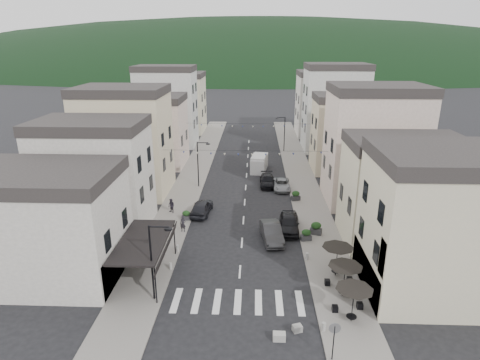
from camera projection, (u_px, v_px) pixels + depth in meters
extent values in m
plane|color=black|center=(237.00, 320.00, 27.21)|extent=(700.00, 700.00, 0.00)
cube|color=slate|center=(195.00, 172.00, 57.66)|extent=(4.00, 76.00, 0.12)
cube|color=slate|center=(299.00, 173.00, 57.13)|extent=(4.00, 76.00, 0.12)
ellipsoid|color=black|center=(254.00, 66.00, 310.43)|extent=(640.00, 360.00, 70.00)
cube|color=#ADA89F|center=(41.00, 230.00, 31.16)|extent=(12.00, 8.00, 8.00)
cube|color=beige|center=(440.00, 231.00, 28.83)|extent=(10.00, 8.00, 10.00)
cube|color=black|center=(143.00, 241.00, 31.14)|extent=(3.60, 7.50, 0.15)
cube|color=black|center=(166.00, 247.00, 31.24)|extent=(0.34, 7.50, 0.99)
cylinder|color=black|center=(156.00, 285.00, 28.30)|extent=(0.10, 0.10, 3.20)
cylinder|color=black|center=(175.00, 239.00, 34.91)|extent=(0.10, 0.10, 3.20)
cube|color=#ADA89F|center=(95.00, 180.00, 39.30)|extent=(10.00, 7.00, 10.00)
cube|color=#262323|center=(89.00, 125.00, 37.49)|extent=(10.20, 7.14, 1.00)
cube|color=#C7B895|center=(126.00, 145.00, 48.41)|extent=(10.00, 8.00, 12.00)
cube|color=#262323|center=(120.00, 91.00, 46.28)|extent=(10.20, 8.16, 1.00)
cube|color=#B9A296|center=(151.00, 134.00, 60.15)|extent=(10.00, 8.00, 9.50)
cube|color=#262323|center=(148.00, 98.00, 58.43)|extent=(10.20, 8.16, 1.00)
cube|color=#A8A9A4|center=(167.00, 109.00, 70.90)|extent=(10.00, 7.00, 13.00)
cube|color=#262323|center=(165.00, 68.00, 68.61)|extent=(10.20, 7.14, 1.00)
cube|color=beige|center=(180.00, 105.00, 82.56)|extent=(10.00, 9.00, 11.00)
cube|color=#262323|center=(178.00, 75.00, 80.59)|extent=(10.20, 9.18, 1.00)
cube|color=beige|center=(401.00, 196.00, 36.55)|extent=(10.00, 7.00, 9.00)
cube|color=#262323|center=(408.00, 143.00, 34.91)|extent=(10.20, 7.14, 1.00)
cube|color=#B9A296|center=(373.00, 150.00, 45.42)|extent=(10.00, 8.00, 12.50)
cube|color=#262323|center=(380.00, 89.00, 43.20)|extent=(10.20, 8.16, 1.00)
cube|color=#C7B895|center=(349.00, 137.00, 57.16)|extent=(10.00, 7.00, 10.00)
cube|color=#262323|center=(352.00, 98.00, 55.35)|extent=(10.20, 7.14, 1.00)
cube|color=#A8A9A4|center=(334.00, 111.00, 67.91)|extent=(10.00, 8.00, 13.50)
cube|color=#262323|center=(337.00, 66.00, 65.53)|extent=(10.20, 8.16, 1.00)
cube|color=#ADA89F|center=(323.00, 106.00, 79.57)|extent=(10.00, 9.00, 11.50)
cube|color=#262323|center=(325.00, 73.00, 77.52)|extent=(10.20, 9.18, 1.00)
cylinder|color=black|center=(353.00, 307.00, 26.52)|extent=(0.06, 0.06, 2.30)
cone|color=black|center=(354.00, 292.00, 26.16)|extent=(2.50, 2.50, 0.55)
cylinder|color=black|center=(351.00, 316.00, 26.78)|extent=(0.70, 0.70, 0.04)
cylinder|color=black|center=(344.00, 283.00, 29.16)|extent=(0.06, 0.06, 2.30)
cone|color=black|center=(345.00, 269.00, 28.80)|extent=(2.50, 2.50, 0.55)
cylinder|color=black|center=(343.00, 292.00, 29.42)|extent=(0.70, 0.70, 0.04)
cylinder|color=black|center=(336.00, 262.00, 31.81)|extent=(0.06, 0.06, 2.30)
cone|color=black|center=(338.00, 250.00, 31.45)|extent=(2.50, 2.50, 0.55)
cylinder|color=black|center=(336.00, 271.00, 32.06)|extent=(0.70, 0.70, 0.04)
cylinder|color=black|center=(152.00, 264.00, 28.33)|extent=(0.14, 0.14, 6.00)
cylinder|color=black|center=(159.00, 227.00, 27.35)|extent=(1.40, 0.10, 0.10)
cylinder|color=black|center=(168.00, 229.00, 27.38)|extent=(0.56, 0.56, 0.08)
cylinder|color=black|center=(198.00, 165.00, 50.99)|extent=(0.14, 0.14, 6.00)
cylinder|color=black|center=(203.00, 143.00, 50.01)|extent=(1.40, 0.10, 0.10)
cylinder|color=black|center=(208.00, 144.00, 50.04)|extent=(0.56, 0.56, 0.08)
cylinder|color=black|center=(284.00, 135.00, 67.55)|extent=(0.14, 0.14, 6.00)
cylinder|color=black|center=(281.00, 117.00, 66.62)|extent=(1.40, 0.10, 0.10)
cylinder|color=black|center=(277.00, 118.00, 66.69)|extent=(0.56, 0.56, 0.08)
cylinder|color=black|center=(333.00, 344.00, 23.29)|extent=(0.07, 0.07, 2.50)
cylinder|color=slate|center=(335.00, 328.00, 22.93)|extent=(0.70, 0.04, 0.70)
cylinder|color=gray|center=(171.00, 266.00, 32.94)|extent=(0.26, 0.26, 0.60)
cylinder|color=gray|center=(177.00, 248.00, 35.77)|extent=(0.26, 0.26, 0.60)
cylinder|color=gray|center=(307.00, 256.00, 34.42)|extent=(0.26, 0.26, 0.60)
cylinder|color=gray|center=(324.00, 327.00, 25.93)|extent=(0.26, 0.26, 0.60)
cylinder|color=black|center=(245.00, 151.00, 46.01)|extent=(19.00, 0.02, 0.02)
cone|color=beige|center=(170.00, 151.00, 46.38)|extent=(0.28, 0.28, 0.24)
cone|color=navy|center=(184.00, 152.00, 46.35)|extent=(0.28, 0.28, 0.24)
cone|color=beige|center=(197.00, 153.00, 46.32)|extent=(0.28, 0.28, 0.24)
cone|color=navy|center=(211.00, 154.00, 46.29)|extent=(0.28, 0.28, 0.24)
cone|color=beige|center=(225.00, 154.00, 46.25)|extent=(0.28, 0.28, 0.24)
cone|color=navy|center=(238.00, 155.00, 46.20)|extent=(0.28, 0.28, 0.24)
cone|color=beige|center=(252.00, 155.00, 46.14)|extent=(0.28, 0.28, 0.24)
cone|color=navy|center=(266.00, 155.00, 46.08)|extent=(0.28, 0.28, 0.24)
cone|color=beige|center=(279.00, 154.00, 46.01)|extent=(0.28, 0.28, 0.24)
cone|color=navy|center=(293.00, 154.00, 45.93)|extent=(0.28, 0.28, 0.24)
cone|color=beige|center=(307.00, 154.00, 45.85)|extent=(0.28, 0.28, 0.24)
cone|color=navy|center=(321.00, 153.00, 45.76)|extent=(0.28, 0.28, 0.24)
cylinder|color=black|center=(248.00, 124.00, 61.12)|extent=(19.00, 0.02, 0.02)
cone|color=beige|center=(191.00, 124.00, 61.48)|extent=(0.28, 0.28, 0.24)
cone|color=navy|center=(201.00, 125.00, 61.46)|extent=(0.28, 0.28, 0.24)
cone|color=beige|center=(212.00, 126.00, 61.43)|extent=(0.28, 0.28, 0.24)
cone|color=navy|center=(222.00, 126.00, 61.39)|extent=(0.28, 0.28, 0.24)
cone|color=beige|center=(232.00, 126.00, 61.35)|extent=(0.28, 0.28, 0.24)
cone|color=navy|center=(243.00, 127.00, 61.30)|extent=(0.28, 0.28, 0.24)
cone|color=beige|center=(253.00, 127.00, 61.25)|extent=(0.28, 0.28, 0.24)
cone|color=navy|center=(263.00, 127.00, 61.18)|extent=(0.28, 0.28, 0.24)
cone|color=beige|center=(274.00, 126.00, 61.11)|extent=(0.28, 0.28, 0.24)
cone|color=navy|center=(284.00, 126.00, 61.04)|extent=(0.28, 0.28, 0.24)
cone|color=beige|center=(294.00, 126.00, 60.95)|extent=(0.28, 0.28, 0.24)
cone|color=navy|center=(305.00, 125.00, 60.87)|extent=(0.28, 0.28, 0.24)
imported|color=black|center=(289.00, 223.00, 39.75)|extent=(2.30, 5.01, 1.67)
imported|color=#2D2D2F|center=(272.00, 232.00, 37.86)|extent=(2.33, 5.03, 1.60)
imported|color=gray|center=(282.00, 185.00, 51.02)|extent=(2.08, 4.48, 1.24)
imported|color=black|center=(267.00, 181.00, 52.24)|extent=(1.98, 4.68, 1.35)
imported|color=black|center=(202.00, 207.00, 43.60)|extent=(2.30, 4.79, 1.58)
cube|color=silver|center=(259.00, 163.00, 58.34)|extent=(2.65, 5.23, 2.09)
cube|color=silver|center=(259.00, 157.00, 57.40)|extent=(2.37, 3.57, 0.52)
cylinder|color=black|center=(252.00, 172.00, 56.95)|extent=(0.36, 0.76, 0.73)
cylinder|color=black|center=(263.00, 172.00, 56.68)|extent=(0.36, 0.76, 0.73)
cylinder|color=black|center=(255.00, 164.00, 60.44)|extent=(0.36, 0.76, 0.73)
cylinder|color=black|center=(266.00, 165.00, 60.17)|extent=(0.36, 0.76, 0.73)
imported|color=black|center=(183.00, 224.00, 39.32)|extent=(0.66, 0.50, 1.62)
imported|color=black|center=(171.00, 206.00, 43.67)|extent=(0.98, 0.94, 1.59)
cube|color=#9C9A93|center=(279.00, 337.00, 25.29)|extent=(0.81, 0.51, 0.50)
cube|color=gray|center=(297.00, 328.00, 26.05)|extent=(0.72, 0.63, 0.45)
cube|color=#2A2B2D|center=(154.00, 244.00, 36.70)|extent=(0.95, 0.54, 0.47)
ellipsoid|color=black|center=(154.00, 239.00, 36.53)|extent=(0.82, 0.52, 0.60)
cube|color=#2D2D30|center=(186.00, 218.00, 42.08)|extent=(0.97, 0.60, 0.47)
ellipsoid|color=black|center=(186.00, 213.00, 41.91)|extent=(0.82, 0.52, 0.60)
cube|color=#2F2F32|center=(306.00, 238.00, 37.76)|extent=(1.09, 0.74, 0.50)
ellipsoid|color=black|center=(306.00, 232.00, 37.58)|extent=(0.88, 0.56, 0.64)
cube|color=#2D2D2F|center=(316.00, 231.00, 38.96)|extent=(1.26, 0.93, 0.56)
ellipsoid|color=black|center=(316.00, 226.00, 38.76)|extent=(0.99, 0.63, 0.72)
cube|color=#2B2B2E|center=(296.00, 198.00, 47.27)|extent=(1.16, 0.86, 0.52)
ellipsoid|color=black|center=(296.00, 194.00, 47.08)|extent=(0.91, 0.58, 0.66)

